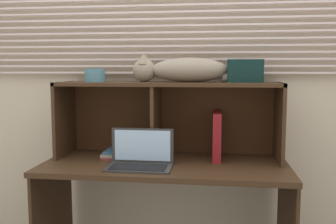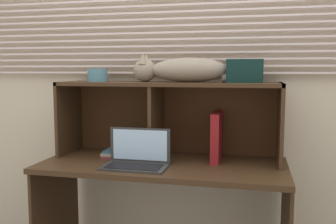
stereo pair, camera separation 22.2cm
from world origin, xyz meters
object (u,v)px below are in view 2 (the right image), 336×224
at_px(small_basket, 98,75).
at_px(storage_box, 245,71).
at_px(binder_upright, 217,136).
at_px(book_stack, 124,151).
at_px(laptop, 137,158).
at_px(cat, 182,70).

distance_m(small_basket, storage_box, 0.90).
height_order(binder_upright, book_stack, binder_upright).
bearing_deg(storage_box, laptop, -156.95).
xyz_separation_m(laptop, small_basket, (-0.33, 0.24, 0.46)).
bearing_deg(laptop, small_basket, 143.55).
relative_size(laptop, storage_box, 1.75).
bearing_deg(small_basket, cat, -0.00).
bearing_deg(laptop, book_stack, 124.15).
bearing_deg(storage_box, binder_upright, 180.00).
bearing_deg(book_stack, small_basket, 179.61).
height_order(laptop, small_basket, small_basket).
distance_m(binder_upright, small_basket, 0.83).
xyz_separation_m(cat, small_basket, (-0.54, 0.00, -0.03)).
xyz_separation_m(laptop, book_stack, (-0.16, 0.24, -0.02)).
distance_m(binder_upright, storage_box, 0.41).
bearing_deg(small_basket, book_stack, -0.39).
distance_m(laptop, binder_upright, 0.49).
relative_size(laptop, binder_upright, 1.24).
xyz_separation_m(cat, laptop, (-0.21, -0.24, -0.49)).
relative_size(cat, binder_upright, 2.66).
bearing_deg(binder_upright, book_stack, -179.89).
distance_m(cat, storage_box, 0.36).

